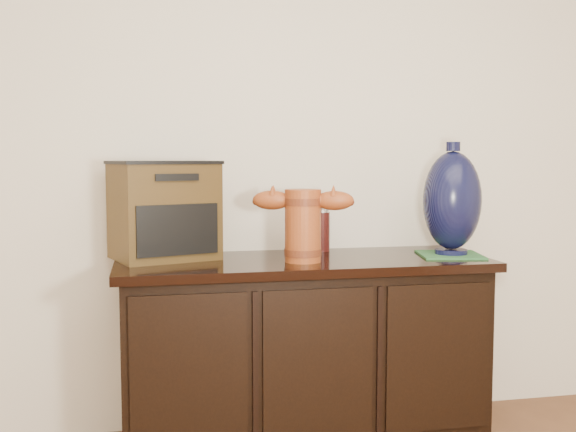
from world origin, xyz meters
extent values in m
plane|color=silver|center=(0.00, 2.50, 1.30)|extent=(4.50, 0.00, 4.50)
cube|color=black|center=(0.00, 2.23, 0.40)|extent=(1.40, 0.50, 0.64)
cube|color=black|center=(0.00, 2.23, 0.74)|extent=(1.46, 0.56, 0.03)
cube|color=black|center=(-0.47, 1.97, 0.40)|extent=(0.41, 0.01, 0.56)
cube|color=black|center=(0.00, 1.97, 0.40)|extent=(0.41, 0.01, 0.56)
cube|color=black|center=(0.47, 1.97, 0.40)|extent=(0.41, 0.01, 0.56)
cylinder|color=#9F481D|center=(-0.02, 2.15, 0.89)|extent=(0.18, 0.18, 0.28)
cylinder|color=#3B140B|center=(-0.02, 2.15, 0.79)|extent=(0.18, 0.18, 0.03)
cylinder|color=#3B140B|center=(-0.02, 2.15, 0.99)|extent=(0.18, 0.18, 0.03)
ellipsoid|color=#9F481D|center=(-0.13, 2.19, 0.99)|extent=(0.16, 0.11, 0.07)
ellipsoid|color=#9F481D|center=(0.10, 2.11, 0.99)|extent=(0.16, 0.11, 0.07)
cube|color=#402C10|center=(-0.54, 2.34, 0.94)|extent=(0.45, 0.40, 0.37)
cube|color=black|center=(-0.49, 2.20, 0.88)|extent=(0.31, 0.11, 0.19)
cube|color=black|center=(-0.54, 2.34, 1.14)|extent=(0.46, 0.41, 0.01)
cube|color=#2D6534|center=(0.61, 2.19, 0.76)|extent=(0.29, 0.29, 0.01)
cylinder|color=black|center=(0.61, 2.19, 0.77)|extent=(0.13, 0.13, 0.02)
ellipsoid|color=black|center=(0.61, 2.19, 0.98)|extent=(0.28, 0.28, 0.40)
cylinder|color=black|center=(0.61, 2.19, 1.20)|extent=(0.06, 0.06, 0.04)
cylinder|color=#50100D|center=(0.13, 2.42, 0.84)|extent=(0.07, 0.07, 0.17)
cylinder|color=silver|center=(0.13, 2.42, 0.94)|extent=(0.06, 0.06, 0.03)
camera|label=1|loc=(-0.60, -0.35, 1.15)|focal=42.00mm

